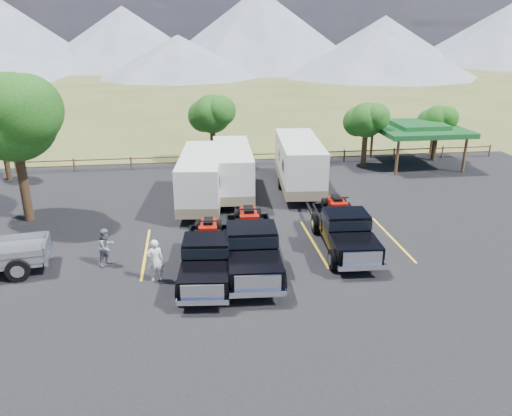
{
  "coord_description": "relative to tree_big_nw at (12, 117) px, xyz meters",
  "views": [
    {
      "loc": [
        -3.76,
        -17.49,
        10.03
      ],
      "look_at": [
        -0.68,
        5.05,
        1.6
      ],
      "focal_mm": 35.0,
      "sensor_mm": 36.0,
      "label": 1
    }
  ],
  "objects": [
    {
      "name": "mountain_range",
      "position": [
        4.92,
        96.95,
        2.28
      ],
      "size": [
        209.0,
        71.0,
        20.0
      ],
      "color": "slate",
      "rests_on": "ground"
    },
    {
      "name": "person_b",
      "position": [
        5.0,
        -6.06,
        -4.7
      ],
      "size": [
        1.02,
        1.05,
        1.71
      ],
      "primitive_type": "imported",
      "rotation": [
        0.0,
        0.0,
        0.91
      ],
      "color": "slate",
      "rests_on": "asphalt_lot"
    },
    {
      "name": "trailer_left",
      "position": [
        9.39,
        1.07,
        -3.96
      ],
      "size": [
        3.03,
        8.82,
        3.05
      ],
      "rotation": [
        0.0,
        0.0,
        -0.11
      ],
      "color": "white",
      "rests_on": "asphalt_lot"
    },
    {
      "name": "tree_ne_a",
      "position": [
        21.52,
        7.99,
        -2.11
      ],
      "size": [
        3.11,
        2.92,
        4.76
      ],
      "color": "#332413",
      "rests_on": "ground"
    },
    {
      "name": "rig_center",
      "position": [
        11.24,
        -7.1,
        -4.48
      ],
      "size": [
        2.65,
        6.79,
        2.23
      ],
      "rotation": [
        0.0,
        0.0,
        -0.06
      ],
      "color": "black",
      "rests_on": "asphalt_lot"
    },
    {
      "name": "tree_ne_b",
      "position": [
        27.52,
        8.99,
        -2.47
      ],
      "size": [
        2.77,
        2.59,
        4.27
      ],
      "color": "#332413",
      "rests_on": "ground"
    },
    {
      "name": "stall_lines",
      "position": [
        12.55,
        -5.03,
        -5.55
      ],
      "size": [
        12.12,
        5.5,
        0.01
      ],
      "color": "yellow",
      "rests_on": "asphalt_lot"
    },
    {
      "name": "tree_north",
      "position": [
        10.52,
        9.99,
        -1.76
      ],
      "size": [
        3.46,
        3.24,
        5.25
      ],
      "color": "#332413",
      "rests_on": "ground"
    },
    {
      "name": "trailer_right",
      "position": [
        15.57,
        3.13,
        -3.86
      ],
      "size": [
        3.08,
        9.35,
        3.23
      ],
      "rotation": [
        0.0,
        0.0,
        -0.09
      ],
      "color": "white",
      "rests_on": "asphalt_lot"
    },
    {
      "name": "person_a",
      "position": [
        7.19,
        -7.82,
        -4.63
      ],
      "size": [
        0.76,
        0.58,
        1.85
      ],
      "primitive_type": "imported",
      "rotation": [
        0.0,
        0.0,
        3.36
      ],
      "color": "white",
      "rests_on": "asphalt_lot"
    },
    {
      "name": "tree_big_nw",
      "position": [
        0.0,
        0.0,
        0.0
      ],
      "size": [
        5.54,
        5.18,
        7.84
      ],
      "color": "#332413",
      "rests_on": "ground"
    },
    {
      "name": "tree_nw_small",
      "position": [
        -3.48,
        7.99,
        -2.81
      ],
      "size": [
        2.59,
        2.43,
        3.85
      ],
      "color": "#332413",
      "rests_on": "ground"
    },
    {
      "name": "pavilion",
      "position": [
        25.55,
        7.97,
        -2.81
      ],
      "size": [
        6.2,
        6.2,
        3.22
      ],
      "color": "brown",
      "rests_on": "ground"
    },
    {
      "name": "rig_left",
      "position": [
        9.3,
        -7.65,
        -4.58
      ],
      "size": [
        2.6,
        6.22,
        2.02
      ],
      "rotation": [
        0.0,
        0.0,
        -0.1
      ],
      "color": "black",
      "rests_on": "asphalt_lot"
    },
    {
      "name": "rig_right",
      "position": [
        15.79,
        -5.72,
        -4.54
      ],
      "size": [
        2.53,
        6.43,
        2.11
      ],
      "rotation": [
        0.0,
        0.0,
        -0.06
      ],
      "color": "black",
      "rests_on": "asphalt_lot"
    },
    {
      "name": "trailer_center",
      "position": [
        11.32,
        2.71,
        -4.0
      ],
      "size": [
        2.55,
        8.6,
        2.98
      ],
      "rotation": [
        0.0,
        0.0,
        -0.05
      ],
      "color": "white",
      "rests_on": "asphalt_lot"
    },
    {
      "name": "rail_fence",
      "position": [
        14.55,
        9.47,
        -4.99
      ],
      "size": [
        36.12,
        0.12,
        1.0
      ],
      "color": "brown",
      "rests_on": "ground"
    },
    {
      "name": "asphalt_lot",
      "position": [
        12.55,
        -6.03,
        -5.58
      ],
      "size": [
        44.0,
        34.0,
        0.04
      ],
      "primitive_type": "cube",
      "color": "black",
      "rests_on": "ground"
    },
    {
      "name": "ground",
      "position": [
        12.55,
        -9.03,
        -5.6
      ],
      "size": [
        320.0,
        320.0,
        0.0
      ],
      "primitive_type": "plane",
      "color": "#465122",
      "rests_on": "ground"
    }
  ]
}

